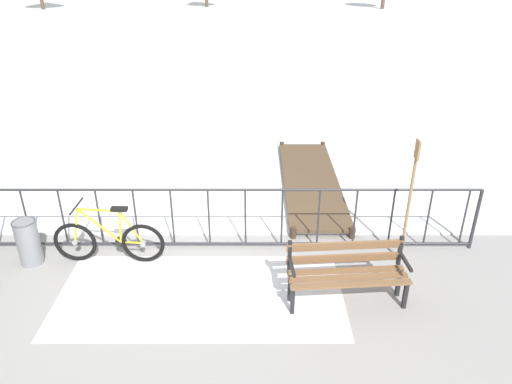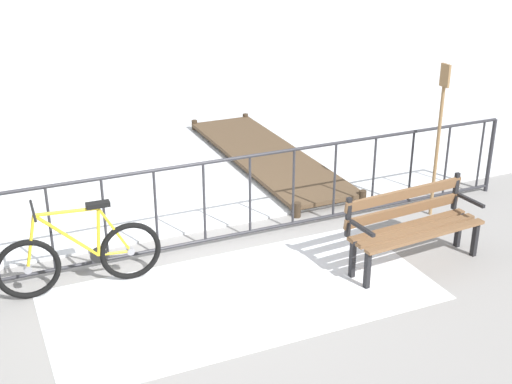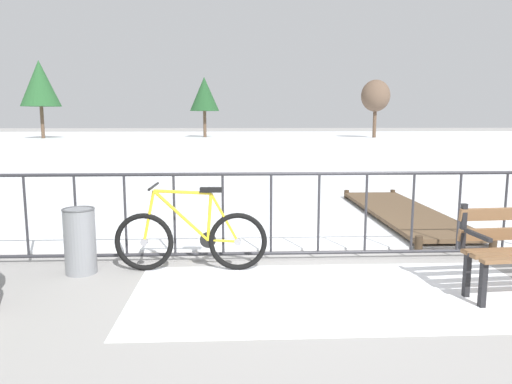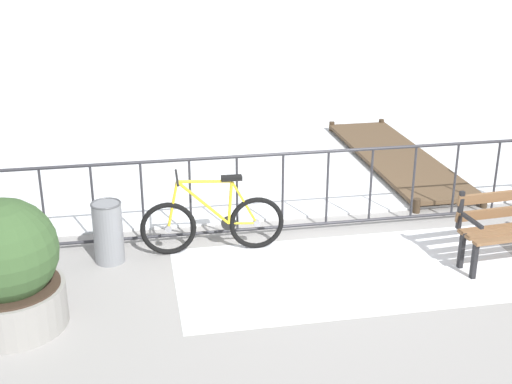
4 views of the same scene
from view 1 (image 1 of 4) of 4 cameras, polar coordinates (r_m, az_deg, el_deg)
ground_plane at (r=7.95m, az=-7.71°, el=-6.56°), size 160.00×160.00×0.00m
frozen_pond at (r=35.27m, az=-2.03°, el=19.56°), size 80.00×56.00×0.03m
snow_patch at (r=6.95m, az=-6.75°, el=-11.97°), size 3.98×1.89×0.01m
railing_fence at (r=7.66m, az=-7.96°, el=-3.05°), size 9.06×0.06×1.07m
bicycle_near_railing at (r=7.70m, az=-17.22°, el=-5.55°), size 1.71×0.52×0.97m
park_bench at (r=6.63m, az=10.53°, el=-8.89°), size 1.63×0.60×0.89m
trash_bin at (r=8.11m, az=-25.59°, el=-5.39°), size 0.35×0.35×0.73m
oar_upright at (r=7.37m, az=17.61°, el=-0.27°), size 0.04×0.16×1.98m
wooden_dock at (r=9.90m, az=6.27°, el=1.36°), size 1.10×4.11×0.20m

